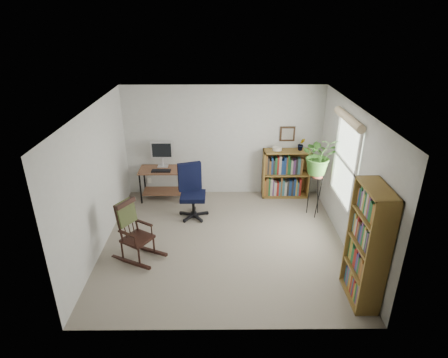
{
  "coord_description": "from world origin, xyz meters",
  "views": [
    {
      "loc": [
        -0.04,
        -5.59,
        3.78
      ],
      "look_at": [
        0.0,
        0.4,
        1.05
      ],
      "focal_mm": 30.0,
      "sensor_mm": 36.0,
      "label": 1
    }
  ],
  "objects_px": {
    "desk": "(163,184)",
    "rocking_chair": "(137,231)",
    "low_bookshelf": "(286,173)",
    "office_chair": "(193,192)",
    "tall_bookshelf": "(367,246)"
  },
  "relations": [
    {
      "from": "office_chair",
      "to": "rocking_chair",
      "type": "distance_m",
      "value": 1.57
    },
    {
      "from": "low_bookshelf",
      "to": "tall_bookshelf",
      "type": "bearing_deg",
      "value": -79.99
    },
    {
      "from": "desk",
      "to": "rocking_chair",
      "type": "bearing_deg",
      "value": -93.0
    },
    {
      "from": "rocking_chair",
      "to": "office_chair",
      "type": "bearing_deg",
      "value": 0.46
    },
    {
      "from": "desk",
      "to": "tall_bookshelf",
      "type": "xyz_separation_m",
      "value": [
        3.22,
        -3.1,
        0.52
      ]
    },
    {
      "from": "rocking_chair",
      "to": "desk",
      "type": "bearing_deg",
      "value": 28.76
    },
    {
      "from": "low_bookshelf",
      "to": "rocking_chair",
      "type": "bearing_deg",
      "value": -140.68
    },
    {
      "from": "desk",
      "to": "low_bookshelf",
      "type": "relative_size",
      "value": 0.91
    },
    {
      "from": "rocking_chair",
      "to": "tall_bookshelf",
      "type": "xyz_separation_m",
      "value": [
        3.34,
        -0.95,
        0.36
      ]
    },
    {
      "from": "office_chair",
      "to": "desk",
      "type": "bearing_deg",
      "value": 113.05
    },
    {
      "from": "office_chair",
      "to": "rocking_chair",
      "type": "relative_size",
      "value": 1.07
    },
    {
      "from": "desk",
      "to": "rocking_chair",
      "type": "height_order",
      "value": "rocking_chair"
    },
    {
      "from": "desk",
      "to": "rocking_chair",
      "type": "xyz_separation_m",
      "value": [
        -0.11,
        -2.15,
        0.17
      ]
    },
    {
      "from": "office_chair",
      "to": "low_bookshelf",
      "type": "bearing_deg",
      "value": 7.28
    },
    {
      "from": "tall_bookshelf",
      "to": "low_bookshelf",
      "type": "bearing_deg",
      "value": 100.01
    }
  ]
}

